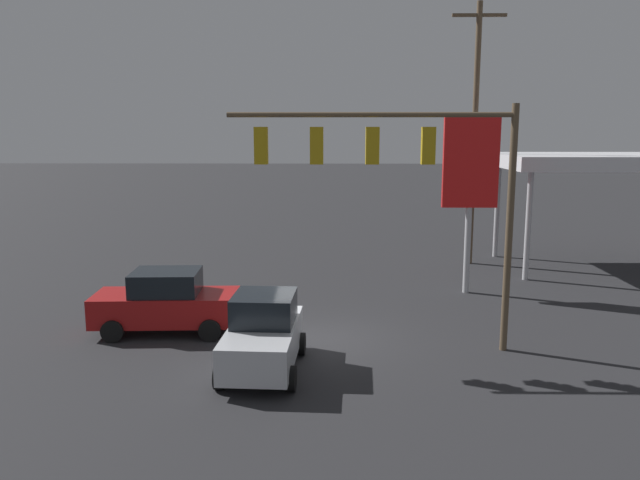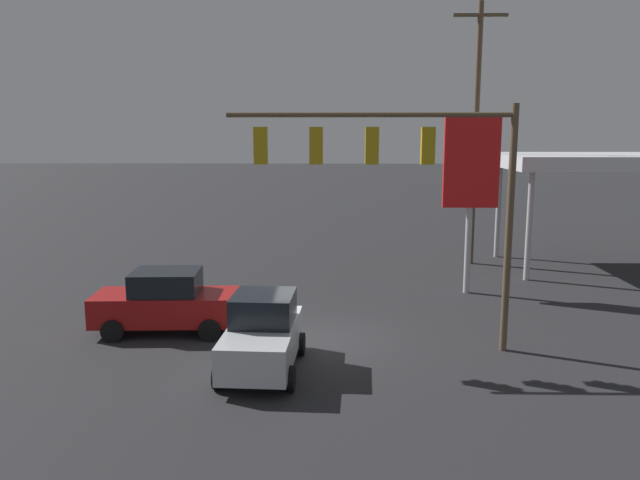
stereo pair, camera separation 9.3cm
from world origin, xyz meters
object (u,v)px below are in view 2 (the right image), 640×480
traffic_signal_assembly (396,166)px  hatchback_crossing (263,335)px  utility_pole (476,130)px  price_sign (471,170)px  sedan_waiting (167,302)px

traffic_signal_assembly → hatchback_crossing: traffic_signal_assembly is taller
utility_pole → price_sign: (1.32, 5.37, -1.48)m
traffic_signal_assembly → sedan_waiting: size_ratio=1.75×
utility_pole → traffic_signal_assembly: bearing=67.9°
utility_pole → hatchback_crossing: bearing=58.1°
traffic_signal_assembly → price_sign: (-3.44, -6.36, -0.52)m
price_sign → hatchback_crossing: (6.96, 7.96, -3.74)m
utility_pole → hatchback_crossing: 16.54m
price_sign → hatchback_crossing: bearing=48.8°
utility_pole → price_sign: utility_pole is taller
hatchback_crossing → price_sign: bearing=141.8°
traffic_signal_assembly → utility_pole: 12.69m
traffic_signal_assembly → utility_pole: size_ratio=0.67×
traffic_signal_assembly → utility_pole: utility_pole is taller
price_sign → sedan_waiting: bearing=25.6°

